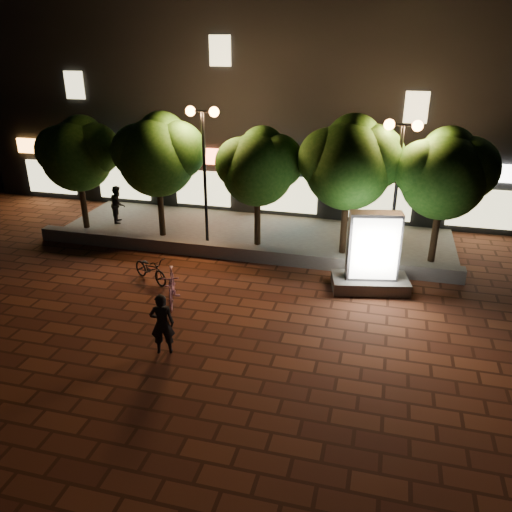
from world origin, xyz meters
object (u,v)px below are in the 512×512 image
(scooter_pink, at_px, (172,286))
(rider, at_px, (162,324))
(tree_left, at_px, (159,153))
(tree_far_left, at_px, (78,152))
(pedestrian, at_px, (118,204))
(tree_mid, at_px, (259,165))
(tree_far_right, at_px, (446,171))
(street_lamp_right, at_px, (400,155))
(scooter_parked, at_px, (150,269))
(street_lamp_left, at_px, (203,141))
(ad_kiosk, at_px, (372,259))
(tree_right, at_px, (351,160))

(scooter_pink, relative_size, rider, 1.05)
(tree_left, bearing_deg, scooter_pink, -63.78)
(tree_far_left, relative_size, pedestrian, 2.87)
(tree_far_left, distance_m, tree_mid, 7.50)
(tree_far_right, bearing_deg, street_lamp_right, -170.39)
(rider, distance_m, scooter_parked, 4.35)
(street_lamp_left, xyz_separation_m, ad_kiosk, (6.45, -2.46, -2.97))
(tree_left, xyz_separation_m, street_lamp_right, (8.95, -0.26, 0.45))
(tree_far_right, relative_size, rider, 2.81)
(scooter_pink, bearing_deg, rider, -91.81)
(ad_kiosk, distance_m, scooter_pink, 6.37)
(scooter_pink, bearing_deg, tree_mid, 53.87)
(tree_far_left, bearing_deg, pedestrian, 43.43)
(tree_right, distance_m, tree_far_right, 3.20)
(tree_far_right, xyz_separation_m, street_lamp_right, (-1.55, -0.26, 0.53))
(scooter_pink, xyz_separation_m, scooter_parked, (-1.27, 1.18, -0.09))
(tree_far_right, bearing_deg, street_lamp_left, -178.24)
(street_lamp_left, bearing_deg, tree_far_left, 177.24)
(ad_kiosk, bearing_deg, pedestrian, 161.55)
(scooter_pink, height_order, rider, rider)
(tree_right, height_order, tree_far_right, tree_right)
(tree_left, height_order, scooter_parked, tree_left)
(street_lamp_right, relative_size, rider, 2.94)
(tree_right, xyz_separation_m, tree_far_right, (3.20, -0.00, -0.20))
(tree_left, bearing_deg, ad_kiosk, -17.97)
(tree_left, relative_size, tree_mid, 1.09)
(tree_mid, xyz_separation_m, tree_right, (3.31, 0.00, 0.35))
(scooter_parked, relative_size, pedestrian, 1.04)
(tree_mid, height_order, scooter_pink, tree_mid)
(street_lamp_right, relative_size, pedestrian, 3.09)
(ad_kiosk, xyz_separation_m, scooter_pink, (-5.86, -2.43, -0.52))
(street_lamp_left, bearing_deg, street_lamp_right, 0.00)
(tree_far_left, xyz_separation_m, tree_right, (10.80, 0.00, 0.27))
(tree_left, distance_m, street_lamp_left, 2.05)
(rider, bearing_deg, pedestrian, -73.90)
(tree_mid, distance_m, tree_far_right, 6.50)
(tree_far_left, xyz_separation_m, street_lamp_right, (12.45, -0.26, 0.60))
(tree_mid, bearing_deg, tree_right, 0.00)
(rider, bearing_deg, scooter_parked, -78.73)
(tree_right, height_order, scooter_pink, tree_right)
(tree_far_right, bearing_deg, tree_mid, -180.00)
(ad_kiosk, bearing_deg, scooter_pink, -157.47)
(tree_right, height_order, street_lamp_right, tree_right)
(tree_far_left, relative_size, tree_far_right, 0.97)
(scooter_pink, bearing_deg, ad_kiosk, 2.18)
(ad_kiosk, height_order, scooter_parked, ad_kiosk)
(tree_right, distance_m, scooter_pink, 7.64)
(tree_far_left, distance_m, scooter_parked, 6.83)
(tree_mid, distance_m, rider, 8.11)
(tree_right, bearing_deg, pedestrian, 174.64)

